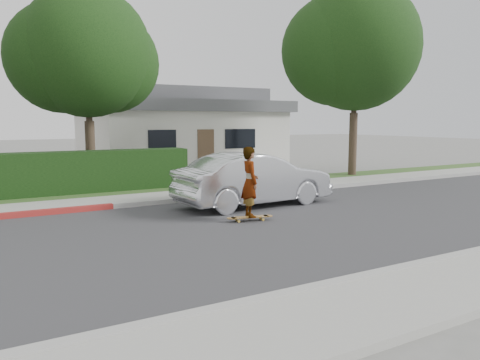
{
  "coord_description": "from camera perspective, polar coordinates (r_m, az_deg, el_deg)",
  "views": [
    {
      "loc": [
        -2.43,
        -9.24,
        2.52
      ],
      "look_at": [
        3.56,
        1.17,
        1.0
      ],
      "focal_mm": 35.0,
      "sensor_mm": 36.0,
      "label": 1
    }
  ],
  "objects": [
    {
      "name": "sidewalk_near",
      "position": [
        5.47,
        -0.1,
        -19.53
      ],
      "size": [
        60.0,
        1.6,
        0.12
      ],
      "primitive_type": "cube",
      "color": "gray",
      "rests_on": "ground"
    },
    {
      "name": "curb_far",
      "position": [
        13.78,
        -19.31,
        -3.42
      ],
      "size": [
        60.0,
        0.2,
        0.15
      ],
      "primitive_type": "cube",
      "color": "#9E9E99",
      "rests_on": "ground"
    },
    {
      "name": "curb_near",
      "position": [
        6.19,
        -4.42,
        -16.1
      ],
      "size": [
        60.0,
        0.2,
        0.15
      ],
      "primitive_type": "cube",
      "color": "#9E9E99",
      "rests_on": "ground"
    },
    {
      "name": "house",
      "position": [
        27.31,
        -7.51,
        6.27
      ],
      "size": [
        10.6,
        8.6,
        4.3
      ],
      "color": "beige",
      "rests_on": "ground"
    },
    {
      "name": "ground",
      "position": [
        9.88,
        -14.82,
        -7.81
      ],
      "size": [
        120.0,
        120.0,
        0.0
      ],
      "primitive_type": "plane",
      "color": "slate",
      "rests_on": "ground"
    },
    {
      "name": "planting_strip",
      "position": [
        16.21,
        -20.96,
        -2.03
      ],
      "size": [
        60.0,
        1.6,
        0.1
      ],
      "primitive_type": "cube",
      "color": "#2D4C1E",
      "rests_on": "ground"
    },
    {
      "name": "skateboarder",
      "position": [
        11.68,
        1.22,
        -0.24
      ],
      "size": [
        0.56,
        0.72,
        1.77
      ],
      "primitive_type": "imported",
      "rotation": [
        0.0,
        0.0,
        1.34
      ],
      "color": "white",
      "rests_on": "skateboard"
    },
    {
      "name": "tree_center",
      "position": [
        18.99,
        -18.35,
        14.07
      ],
      "size": [
        5.66,
        4.84,
        7.44
      ],
      "color": "#33261C",
      "rests_on": "ground"
    },
    {
      "name": "skateboard",
      "position": [
        11.83,
        1.21,
        -4.57
      ],
      "size": [
        1.23,
        0.48,
        0.11
      ],
      "rotation": [
        0.0,
        0.0,
        -0.21
      ],
      "color": "gold",
      "rests_on": "ground"
    },
    {
      "name": "car_silver",
      "position": [
        13.91,
        1.76,
        0.07
      ],
      "size": [
        4.9,
        1.96,
        1.58
      ],
      "primitive_type": "imported",
      "rotation": [
        0.0,
        0.0,
        1.63
      ],
      "color": "silver",
      "rests_on": "ground"
    },
    {
      "name": "road",
      "position": [
        9.88,
        -14.82,
        -7.79
      ],
      "size": [
        60.0,
        8.0,
        0.01
      ],
      "primitive_type": "cube",
      "color": "#2D2D30",
      "rests_on": "ground"
    },
    {
      "name": "tree_right",
      "position": [
        22.04,
        13.54,
        15.12
      ],
      "size": [
        6.32,
        5.6,
        8.56
      ],
      "color": "#33261C",
      "rests_on": "ground"
    },
    {
      "name": "sidewalk_far",
      "position": [
        14.65,
        -19.97,
        -2.89
      ],
      "size": [
        60.0,
        1.6,
        0.12
      ],
      "primitive_type": "cube",
      "color": "gray",
      "rests_on": "ground"
    }
  ]
}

